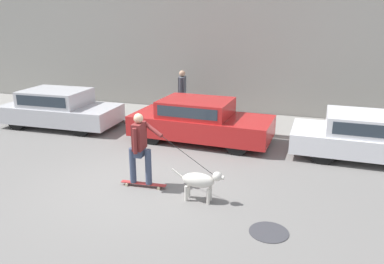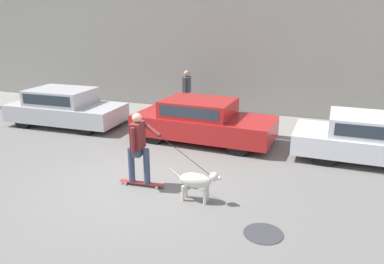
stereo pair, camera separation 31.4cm
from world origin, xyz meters
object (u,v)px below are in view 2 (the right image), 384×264
Objects in this scene: dog at (197,181)px; pedestrian_with_bag at (187,91)px; parked_car_0 at (65,108)px; skateboarder at (139,145)px; parked_car_1 at (202,121)px; parked_car_2 at (381,140)px.

pedestrian_with_bag is (-2.61, 6.19, 0.60)m from dog.
parked_car_0 is 1.75× the size of skateboarder.
parked_car_0 is at bearing 139.41° from skateboarder.
parked_car_1 reaches higher than parked_car_0.
parked_car_1 is 4.95m from parked_car_2.
parked_car_0 is 0.89× the size of parked_car_2.
pedestrian_with_bag is (-1.15, 5.95, 0.08)m from skateboarder.
dog is (1.16, -3.77, -0.18)m from parked_car_1.
skateboarder is at bearing -145.28° from parked_car_2.
dog is (-3.79, -3.77, -0.16)m from parked_car_2.
parked_car_0 is at bearing -177.84° from parked_car_1.
parked_car_1 is at bearing -179.18° from parked_car_2.
parked_car_2 is at bearing 2.11° from parked_car_1.
parked_car_1 is (5.10, 0.00, 0.00)m from parked_car_0.
parked_car_0 is at bearing 148.26° from dog.
parked_car_2 reaches higher than dog.
dog is at bearing -134.34° from parked_car_2.
parked_car_0 is 5.10m from parked_car_1.
parked_car_0 is 3.59× the size of dog.
dog is 0.68× the size of pedestrian_with_bag.
dog is at bearing 105.47° from pedestrian_with_bag.
parked_car_1 reaches higher than parked_car_2.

